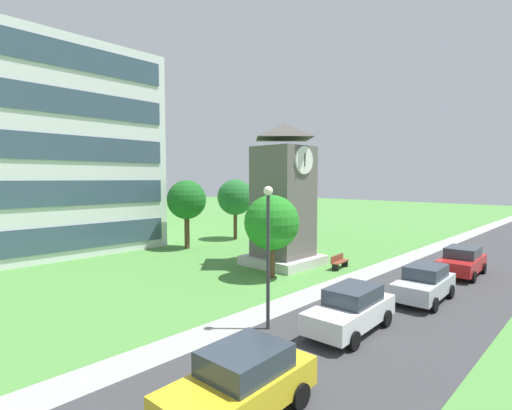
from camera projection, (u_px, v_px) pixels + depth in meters
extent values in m
plane|color=#4C893D|center=(282.00, 280.00, 21.95)|extent=(160.00, 160.00, 0.00)
cube|color=#38383A|center=(406.00, 310.00, 17.03)|extent=(120.00, 7.20, 0.01)
cube|color=#9E9E99|center=(323.00, 290.00, 20.04)|extent=(120.00, 1.60, 0.01)
cube|color=silver|center=(37.00, 153.00, 32.34)|extent=(15.38, 15.38, 16.00)
cube|color=#384C60|center=(76.00, 237.00, 27.49)|extent=(14.15, 0.10, 1.80)
cube|color=#384C60|center=(75.00, 193.00, 27.27)|extent=(14.15, 0.10, 1.80)
cube|color=#384C60|center=(73.00, 148.00, 27.04)|extent=(14.15, 0.10, 1.80)
cube|color=#384C60|center=(72.00, 102.00, 26.82)|extent=(14.15, 0.10, 1.80)
cube|color=#384C60|center=(70.00, 55.00, 26.60)|extent=(14.15, 0.10, 1.80)
cube|color=#605B56|center=(283.00, 206.00, 25.78)|extent=(3.27, 3.27, 7.97)
cube|color=beige|center=(283.00, 260.00, 26.04)|extent=(4.41, 4.41, 0.60)
pyramid|color=#4D4945|center=(284.00, 131.00, 25.44)|extent=(3.60, 3.60, 1.02)
cylinder|color=white|center=(304.00, 160.00, 24.41)|extent=(1.80, 0.12, 1.80)
cylinder|color=white|center=(299.00, 162.00, 26.80)|extent=(0.12, 1.80, 1.80)
cube|color=black|center=(305.00, 158.00, 24.35)|extent=(0.08, 0.04, 0.54)
cube|color=black|center=(305.00, 160.00, 24.36)|extent=(0.06, 0.03, 0.81)
cube|color=brown|center=(340.00, 262.00, 24.74)|extent=(1.84, 0.68, 0.06)
cube|color=brown|center=(337.00, 258.00, 24.86)|extent=(1.79, 0.25, 0.40)
cube|color=black|center=(335.00, 267.00, 24.18)|extent=(0.13, 0.44, 0.45)
cube|color=black|center=(345.00, 263.00, 25.33)|extent=(0.13, 0.44, 0.45)
cylinder|color=#333338|center=(268.00, 263.00, 14.68)|extent=(0.14, 0.14, 5.19)
sphere|color=#F2EFCC|center=(268.00, 191.00, 14.48)|extent=(0.36, 0.36, 0.36)
cylinder|color=#513823|center=(187.00, 231.00, 31.83)|extent=(0.43, 0.43, 2.96)
sphere|color=#195E1E|center=(187.00, 200.00, 31.65)|extent=(3.24, 3.24, 3.24)
cylinder|color=#513823|center=(272.00, 260.00, 22.45)|extent=(0.40, 0.40, 2.14)
sphere|color=#227F20|center=(272.00, 222.00, 22.30)|extent=(3.23, 3.23, 3.23)
cylinder|color=#513823|center=(235.00, 224.00, 36.82)|extent=(0.35, 0.35, 2.85)
sphere|color=#1F6129|center=(235.00, 197.00, 36.64)|extent=(3.43, 3.43, 3.43)
cube|color=gold|center=(239.00, 389.00, 9.30)|extent=(4.19, 1.98, 0.76)
cube|color=#2D3842|center=(245.00, 359.00, 9.41)|extent=(2.12, 1.69, 0.60)
cylinder|color=black|center=(300.00, 396.00, 9.69)|extent=(0.67, 0.24, 0.66)
cylinder|color=black|center=(248.00, 372.00, 10.87)|extent=(0.67, 0.24, 0.66)
cube|color=silver|center=(350.00, 313.00, 14.56)|extent=(4.50, 1.89, 0.76)
cube|color=#2D3842|center=(353.00, 294.00, 14.68)|extent=(2.27, 1.60, 0.60)
cylinder|color=black|center=(354.00, 341.00, 13.00)|extent=(0.67, 0.24, 0.66)
cylinder|color=black|center=(312.00, 328.00, 14.11)|extent=(0.67, 0.24, 0.66)
cylinder|color=black|center=(386.00, 318.00, 15.06)|extent=(0.67, 0.24, 0.66)
cylinder|color=black|center=(347.00, 309.00, 16.18)|extent=(0.67, 0.24, 0.66)
cube|color=silver|center=(424.00, 286.00, 18.19)|extent=(4.27, 1.89, 0.76)
cube|color=#2D3842|center=(426.00, 271.00, 18.30)|extent=(2.16, 1.61, 0.60)
cylinder|color=black|center=(434.00, 305.00, 16.68)|extent=(0.67, 0.24, 0.66)
cylinder|color=black|center=(395.00, 297.00, 17.80)|extent=(0.67, 0.24, 0.66)
cylinder|color=black|center=(451.00, 292.00, 18.64)|extent=(0.67, 0.24, 0.66)
cylinder|color=black|center=(415.00, 285.00, 19.76)|extent=(0.67, 0.24, 0.66)
cube|color=red|center=(461.00, 264.00, 23.01)|extent=(4.47, 2.05, 0.76)
cube|color=#2D3842|center=(463.00, 252.00, 23.13)|extent=(2.26, 1.74, 0.60)
cylinder|color=black|center=(473.00, 277.00, 21.40)|extent=(0.67, 0.24, 0.66)
cylinder|color=black|center=(438.00, 272.00, 22.62)|extent=(0.67, 0.24, 0.66)
cylinder|color=black|center=(484.00, 268.00, 23.46)|extent=(0.67, 0.24, 0.66)
cylinder|color=black|center=(451.00, 264.00, 24.67)|extent=(0.67, 0.24, 0.66)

